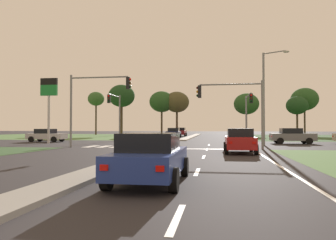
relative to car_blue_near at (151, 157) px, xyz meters
The scene contains 37 objects.
ground_plane 21.97m from the car_blue_near, 95.94° to the left, with size 200.00×200.00×0.00m, color #282628.
grass_verge_far_left 54.03m from the car_blue_near, 120.93° to the left, with size 35.00×35.00×0.01m, color #476B38.
median_island_near 3.70m from the car_blue_near, 128.63° to the left, with size 1.20×22.00×0.14m, color gray.
median_island_far 46.90m from the car_blue_near, 92.78° to the left, with size 1.20×36.00×0.14m, color gray.
lane_dash_near 3.83m from the car_blue_near, 70.90° to the right, with size 0.14×2.00×0.01m, color silver.
lane_dash_second 2.84m from the car_blue_near, 63.37° to the left, with size 0.14×2.00×0.01m, color silver.
lane_dash_third 8.57m from the car_blue_near, 81.73° to the left, with size 0.14×2.00×0.01m, color silver.
lane_dash_fourth 14.52m from the car_blue_near, 85.14° to the left, with size 0.14×2.00×0.01m, color silver.
lane_dash_fifth 20.50m from the car_blue_near, 86.56° to the left, with size 0.14×2.00×0.01m, color silver.
edge_line_right 6.02m from the car_blue_near, 40.00° to the left, with size 0.14×24.00×0.01m, color silver.
stop_bar_near 14.94m from the car_blue_near, 84.12° to the left, with size 6.40×0.50×0.01m, color silver.
crosswalk_bar_near 18.78m from the car_blue_near, 117.52° to the left, with size 0.70×2.80×0.01m, color silver.
crosswalk_bar_second 18.28m from the car_blue_near, 114.32° to the left, with size 0.70×2.80×0.01m, color silver.
crosswalk_bar_third 17.84m from the car_blue_near, 110.95° to the left, with size 0.70×2.80×0.01m, color silver.
crosswalk_bar_fourth 17.46m from the car_blue_near, 107.42° to the left, with size 0.70×2.80×0.01m, color silver.
crosswalk_bar_fifth 17.15m from the car_blue_near, 103.75° to the left, with size 0.70×2.80×0.01m, color silver.
crosswalk_bar_sixth 16.91m from the car_blue_near, 99.96° to the left, with size 0.70×2.80×0.01m, color silver.
crosswalk_bar_seventh 16.75m from the car_blue_near, 96.07° to the left, with size 0.70×2.80×0.01m, color silver.
car_blue_near is the anchor object (origin of this frame).
car_navy_second 39.91m from the car_blue_near, 96.71° to the left, with size 2.09×4.27×1.54m.
car_red_third 12.04m from the car_blue_near, 73.63° to the left, with size 1.96×4.37×1.57m.
car_grey_fourth 25.66m from the car_blue_near, 68.58° to the left, with size 4.23×2.07×1.55m.
car_silver_sixth 29.54m from the car_blue_near, 125.28° to the left, with size 4.24×2.02×1.47m.
car_maroon_seventh 48.80m from the car_blue_near, 95.43° to the left, with size 2.07×4.32×1.58m.
traffic_signal_far_left 28.83m from the car_blue_near, 110.15° to the left, with size 0.32×4.30×5.59m.
traffic_signal_near_right 15.88m from the car_blue_near, 77.34° to the left, with size 5.03×0.32×5.16m.
traffic_signal_far_right 26.97m from the car_blue_near, 78.53° to the left, with size 0.32×5.72×5.29m.
traffic_signal_near_left 17.55m from the car_blue_near, 117.81° to the left, with size 5.18×0.32×5.95m.
street_lamp_second 22.08m from the car_blue_near, 72.81° to the left, with size 2.17×1.29×8.51m.
fuel_price_totem 26.38m from the car_blue_near, 125.60° to the left, with size 1.80×0.24×6.72m.
treeline_near 62.69m from the car_blue_near, 112.98° to the left, with size 3.59×3.59×9.45m.
treeline_second 56.25m from the car_blue_near, 107.94° to the left, with size 5.33×5.33×10.31m.
treeline_third 54.31m from the car_blue_near, 99.51° to the left, with size 4.92×4.92×8.86m.
treeline_fourth 54.23m from the car_blue_near, 96.28° to the left, with size 4.90×4.90×8.78m.
treeline_fifth 57.20m from the car_blue_near, 82.03° to the left, with size 5.02×5.02×8.50m.
treeline_sixth 58.51m from the car_blue_near, 72.58° to the left, with size 4.17×4.17×7.69m.
treeline_seventh 62.22m from the car_blue_near, 71.50° to the left, with size 5.43×5.43×9.66m.
Camera 1 is at (4.22, -1.10, 1.65)m, focal length 33.99 mm.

